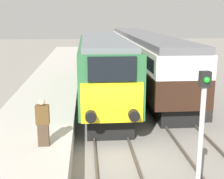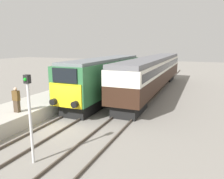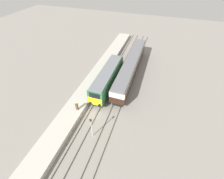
{
  "view_description": "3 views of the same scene",
  "coord_description": "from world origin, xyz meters",
  "px_view_note": "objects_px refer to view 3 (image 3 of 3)",
  "views": [
    {
      "loc": [
        -0.99,
        -11.22,
        5.19
      ],
      "look_at": [
        0.0,
        0.63,
        2.36
      ],
      "focal_mm": 50.0,
      "sensor_mm": 36.0,
      "label": 1
    },
    {
      "loc": [
        8.35,
        -11.32,
        5.18
      ],
      "look_at": [
        1.7,
        4.63,
        1.6
      ],
      "focal_mm": 35.0,
      "sensor_mm": 36.0,
      "label": 2
    },
    {
      "loc": [
        8.27,
        -15.05,
        20.22
      ],
      "look_at": [
        1.7,
        4.63,
        1.6
      ],
      "focal_mm": 24.0,
      "sensor_mm": 36.0,
      "label": 3
    }
  ],
  "objects_px": {
    "passenger_carriage": "(131,65)",
    "signal_post": "(91,127)",
    "person_on_platform": "(77,106)",
    "locomotive": "(108,78)"
  },
  "relations": [
    {
      "from": "passenger_carriage",
      "to": "signal_post",
      "type": "height_order",
      "value": "signal_post"
    },
    {
      "from": "locomotive",
      "to": "person_on_platform",
      "type": "height_order",
      "value": "locomotive"
    },
    {
      "from": "person_on_platform",
      "to": "locomotive",
      "type": "bearing_deg",
      "value": 73.26
    },
    {
      "from": "locomotive",
      "to": "passenger_carriage",
      "type": "relative_size",
      "value": 0.62
    },
    {
      "from": "locomotive",
      "to": "passenger_carriage",
      "type": "xyz_separation_m",
      "value": [
        3.4,
        5.66,
        0.17
      ]
    },
    {
      "from": "locomotive",
      "to": "signal_post",
      "type": "distance_m",
      "value": 11.56
    },
    {
      "from": "passenger_carriage",
      "to": "signal_post",
      "type": "distance_m",
      "value": 17.18
    },
    {
      "from": "person_on_platform",
      "to": "signal_post",
      "type": "bearing_deg",
      "value": -37.85
    },
    {
      "from": "person_on_platform",
      "to": "signal_post",
      "type": "distance_m",
      "value": 5.32
    },
    {
      "from": "person_on_platform",
      "to": "signal_post",
      "type": "height_order",
      "value": "signal_post"
    }
  ]
}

